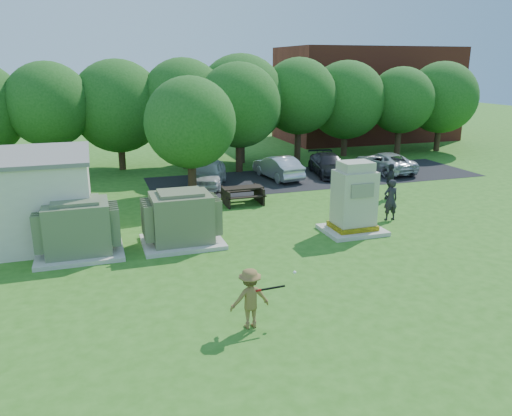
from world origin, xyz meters
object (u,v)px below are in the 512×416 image
object	(u,v)px
person_by_generator	(391,200)
car_white	(208,173)
generator_cabinet	(354,202)
car_dark	(328,165)
transformer_left	(78,229)
person_walking_right	(390,181)
car_silver_a	(278,167)
car_silver_b	(384,162)
transformer_right	(181,219)
picnic_table	(243,193)
batter	(250,298)

from	to	relation	value
person_by_generator	car_white	bearing A→B (deg)	-52.84
generator_cabinet	car_dark	size ratio (longest dim) A/B	0.66
transformer_left	person_walking_right	size ratio (longest dim) A/B	1.64
car_silver_a	car_silver_b	size ratio (longest dim) A/B	0.90
car_white	car_silver_b	bearing A→B (deg)	21.91
car_silver_b	transformer_right	bearing A→B (deg)	28.12
picnic_table	transformer_right	bearing A→B (deg)	-129.24
generator_cabinet	picnic_table	distance (m)	6.31
person_by_generator	car_dark	world-z (taller)	person_by_generator
generator_cabinet	car_silver_b	size ratio (longest dim) A/B	0.64
transformer_right	car_silver_b	bearing A→B (deg)	31.83
person_by_generator	car_silver_a	xyz separation A→B (m)	(-1.74, 9.29, -0.23)
car_silver_a	transformer_left	bearing A→B (deg)	32.69
picnic_table	car_dark	world-z (taller)	car_dark
picnic_table	car_silver_b	xyz separation A→B (m)	(10.62, 4.29, 0.11)
generator_cabinet	person_by_generator	world-z (taller)	generator_cabinet
transformer_right	batter	size ratio (longest dim) A/B	1.85
transformer_right	person_by_generator	distance (m)	9.19
person_by_generator	generator_cabinet	bearing A→B (deg)	23.95
transformer_right	person_by_generator	xyz separation A→B (m)	(9.19, 0.14, -0.06)
person_walking_right	car_silver_b	bearing A→B (deg)	-169.55
person_walking_right	car_silver_a	world-z (taller)	person_walking_right
transformer_left	car_white	bearing A→B (deg)	52.61
transformer_right	car_silver_a	distance (m)	12.01
batter	person_by_generator	distance (m)	11.06
person_walking_right	car_dark	bearing A→B (deg)	-135.61
transformer_right	picnic_table	world-z (taller)	transformer_right
batter	person_walking_right	world-z (taller)	person_walking_right
person_walking_right	batter	bearing A→B (deg)	-6.50
transformer_right	person_walking_right	distance (m)	11.65
car_white	car_silver_b	distance (m)	11.39
transformer_left	generator_cabinet	distance (m)	10.58
person_by_generator	car_silver_a	bearing A→B (deg)	-77.44
car_white	person_by_generator	bearing A→B (deg)	-33.52
transformer_right	car_dark	bearing A→B (deg)	40.99
generator_cabinet	person_walking_right	size ratio (longest dim) A/B	1.60
car_silver_b	batter	bearing A→B (deg)	44.90
car_white	car_silver_b	size ratio (longest dim) A/B	0.94
car_silver_a	batter	bearing A→B (deg)	59.46
transformer_right	person_walking_right	xyz separation A→B (m)	(11.19, 3.26, -0.06)
person_by_generator	car_silver_a	world-z (taller)	person_by_generator
transformer_right	car_silver_a	bearing A→B (deg)	51.68
person_by_generator	person_walking_right	xyz separation A→B (m)	(2.00, 3.12, -0.00)
generator_cabinet	picnic_table	bearing A→B (deg)	118.90
car_white	car_silver_a	world-z (taller)	car_white
transformer_left	transformer_right	distance (m)	3.70
transformer_right	car_dark	size ratio (longest dim) A/B	0.68
transformer_right	picnic_table	size ratio (longest dim) A/B	1.51
transformer_right	batter	distance (m)	6.81
batter	transformer_right	bearing A→B (deg)	-86.78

